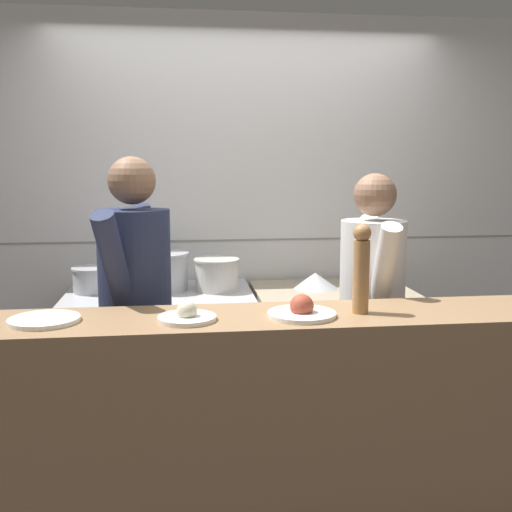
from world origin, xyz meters
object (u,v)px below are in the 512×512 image
object	(u,v)px
pepper_mill	(361,267)
chef_head_cook	(136,314)
sauce_pot	(160,270)
braising_pot	(217,274)
mixing_bowl_steel	(315,280)
stock_pot	(93,279)
chef_sous	(371,314)
plated_dish_dessert	(302,311)
plated_dish_main	(44,320)
oven_range	(161,363)
plated_dish_appetiser	(187,316)

from	to	relation	value
pepper_mill	chef_head_cook	xyz separation A→B (m)	(-0.95, 0.51, -0.30)
sauce_pot	braising_pot	bearing A→B (deg)	-9.13
braising_pot	mixing_bowl_steel	world-z (taller)	braising_pot
stock_pot	sauce_pot	size ratio (longest dim) A/B	0.72
chef_sous	pepper_mill	bearing A→B (deg)	-109.54
stock_pot	plated_dish_dessert	world-z (taller)	plated_dish_dessert
sauce_pot	mixing_bowl_steel	distance (m)	0.96
plated_dish_main	stock_pot	bearing A→B (deg)	89.58
braising_pot	chef_head_cook	distance (m)	0.83
oven_range	braising_pot	bearing A→B (deg)	0.29
oven_range	chef_sous	size ratio (longest dim) A/B	0.69
oven_range	mixing_bowl_steel	distance (m)	1.07
plated_dish_main	plated_dish_dessert	bearing A→B (deg)	-2.18
stock_pot	mixing_bowl_steel	xyz separation A→B (m)	(1.35, -0.01, -0.04)
plated_dish_dessert	chef_sous	xyz separation A→B (m)	(0.48, 0.57, -0.17)
braising_pot	plated_dish_main	xyz separation A→B (m)	(-0.74, -1.21, 0.06)
oven_range	plated_dish_main	size ratio (longest dim) A/B	4.04
stock_pot	chef_head_cook	size ratio (longest dim) A/B	0.15
chef_sous	plated_dish_appetiser	bearing A→B (deg)	-145.20
oven_range	chef_sous	xyz separation A→B (m)	(1.09, -0.69, 0.45)
plated_dish_dessert	sauce_pot	bearing A→B (deg)	114.81
stock_pot	braising_pot	size ratio (longest dim) A/B	0.91
oven_range	sauce_pot	size ratio (longest dim) A/B	3.18
braising_pot	plated_dish_dessert	distance (m)	1.28
oven_range	stock_pot	bearing A→B (deg)	173.45
chef_head_cook	chef_sous	world-z (taller)	chef_head_cook
mixing_bowl_steel	chef_sous	size ratio (longest dim) A/B	0.17
plated_dish_appetiser	chef_head_cook	size ratio (longest dim) A/B	0.14
plated_dish_appetiser	chef_sous	bearing A→B (deg)	31.38
chef_head_cook	plated_dish_appetiser	bearing A→B (deg)	-47.53
plated_dish_dessert	pepper_mill	world-z (taller)	pepper_mill
stock_pot	plated_dish_appetiser	xyz separation A→B (m)	(0.54, -1.30, 0.09)
chef_head_cook	chef_sous	distance (m)	1.18
plated_dish_dessert	chef_head_cook	world-z (taller)	chef_head_cook
sauce_pot	mixing_bowl_steel	world-z (taller)	sauce_pot
braising_pot	pepper_mill	distance (m)	1.35
stock_pot	chef_head_cook	xyz separation A→B (m)	(0.30, -0.76, -0.04)
plated_dish_appetiser	oven_range	bearing A→B (deg)	96.85
stock_pot	pepper_mill	bearing A→B (deg)	-45.46
pepper_mill	stock_pot	bearing A→B (deg)	134.54
oven_range	chef_head_cook	world-z (taller)	chef_head_cook
braising_pot	plated_dish_dessert	xyz separation A→B (m)	(0.27, -1.25, 0.07)
mixing_bowl_steel	plated_dish_main	world-z (taller)	plated_dish_main
mixing_bowl_steel	plated_dish_dessert	xyz separation A→B (m)	(-0.35, -1.28, 0.13)
plated_dish_dessert	chef_sous	world-z (taller)	chef_sous
chef_head_cook	mixing_bowl_steel	bearing A→B (deg)	54.17
plated_dish_dessert	pepper_mill	xyz separation A→B (m)	(0.25, 0.03, 0.17)
stock_pot	plated_dish_main	xyz separation A→B (m)	(-0.01, -1.26, 0.08)
stock_pot	plated_dish_dessert	bearing A→B (deg)	-52.37
plated_dish_main	pepper_mill	distance (m)	1.27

